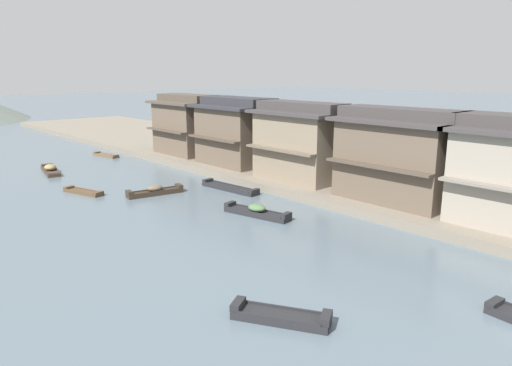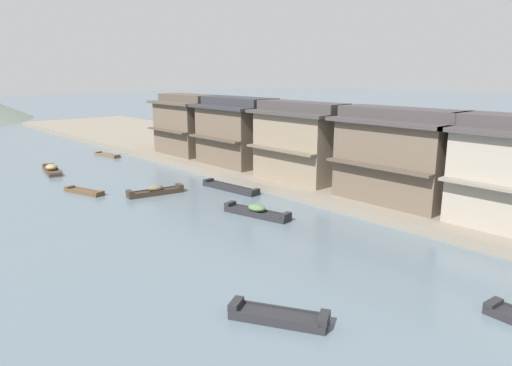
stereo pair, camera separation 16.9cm
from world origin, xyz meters
TOP-DOWN VIEW (x-y plane):
  - riverbank_right at (15.02, 30.00)m, footprint 18.00×110.00m
  - boat_moored_nearest at (4.51, 25.78)m, footprint 1.55×5.56m
  - boat_moored_second at (3.82, 46.51)m, footprint 1.47×3.83m
  - boat_moored_third at (-4.43, 32.38)m, footprint 1.90×3.74m
  - boat_moored_far at (-6.50, 9.09)m, footprint 2.68×3.64m
  - boat_midriver_drifting at (-0.57, 28.43)m, footprint 4.34×1.61m
  - boat_midriver_upstream at (-3.61, 41.90)m, footprint 2.05×5.17m
  - boat_upstream_distant at (1.56, 19.36)m, footprint 1.96×4.81m
  - house_waterfront_tall at (9.71, 14.48)m, footprint 5.42×8.37m
  - house_waterfront_narrow at (9.59, 23.13)m, footprint 5.16×7.81m
  - house_waterfront_far at (10.15, 31.52)m, footprint 6.29×7.68m
  - house_waterfront_end at (10.01, 39.51)m, footprint 6.01×7.49m

SIDE VIEW (x-z plane):
  - boat_moored_second at x=3.82m, z-range -0.05..0.30m
  - boat_moored_third at x=-4.43m, z-range -0.05..0.30m
  - boat_moored_nearest at x=4.51m, z-range -0.09..0.41m
  - boat_moored_far at x=-6.50m, z-range -0.09..0.47m
  - boat_midriver_upstream at x=-3.61m, z-range -0.12..0.64m
  - boat_midriver_drifting at x=-0.57m, z-range -0.11..0.65m
  - boat_upstream_distant at x=1.56m, z-range -0.12..0.66m
  - riverbank_right at x=15.02m, z-range 0.00..0.58m
  - house_waterfront_tall at x=9.71m, z-range 0.51..6.65m
  - house_waterfront_far at x=10.15m, z-range 0.51..6.65m
  - house_waterfront_end at x=10.01m, z-range 0.51..6.65m
  - house_waterfront_narrow at x=9.59m, z-range 0.51..6.65m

